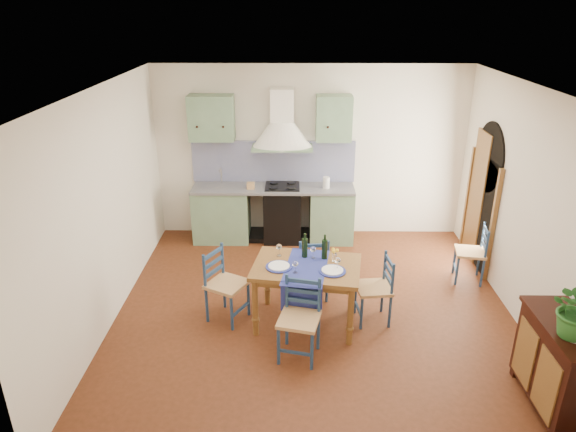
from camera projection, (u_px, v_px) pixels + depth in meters
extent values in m
plane|color=#421F0E|center=(314.00, 311.00, 6.57)|extent=(5.00, 5.00, 0.00)
cube|color=silver|center=(310.00, 153.00, 8.33)|extent=(5.00, 0.04, 2.80)
cube|color=gray|center=(222.00, 214.00, 8.43)|extent=(0.90, 0.60, 0.88)
cube|color=gray|center=(331.00, 214.00, 8.41)|extent=(0.70, 0.60, 0.88)
cube|color=black|center=(282.00, 214.00, 8.42)|extent=(0.60, 0.58, 0.88)
cube|color=gray|center=(273.00, 188.00, 8.25)|extent=(2.60, 0.64, 0.04)
cube|color=silver|center=(220.00, 188.00, 8.26)|extent=(0.45, 0.40, 0.03)
cylinder|color=silver|center=(221.00, 175.00, 8.36)|extent=(0.02, 0.02, 0.26)
cube|color=black|center=(282.00, 186.00, 8.24)|extent=(0.55, 0.48, 0.02)
cube|color=black|center=(274.00, 235.00, 8.63)|extent=(2.60, 0.50, 0.08)
cube|color=#0A1160|center=(273.00, 161.00, 8.36)|extent=(2.65, 0.05, 0.68)
cube|color=gray|center=(211.00, 118.00, 7.95)|extent=(0.70, 0.34, 0.70)
cube|color=gray|center=(334.00, 118.00, 7.93)|extent=(0.55, 0.34, 0.70)
cone|color=white|center=(282.00, 135.00, 7.97)|extent=(0.96, 0.96, 0.40)
cube|color=white|center=(282.00, 105.00, 7.88)|extent=(0.36, 0.30, 0.50)
cube|color=silver|center=(530.00, 211.00, 6.00)|extent=(0.04, 5.00, 2.80)
cube|color=black|center=(481.00, 211.00, 7.52)|extent=(0.03, 1.00, 1.65)
cylinder|color=black|center=(490.00, 157.00, 7.20)|extent=(0.03, 1.00, 1.00)
cube|color=brown|center=(493.00, 226.00, 7.02)|extent=(0.06, 0.06, 1.65)
cube|color=brown|center=(468.00, 198.00, 8.01)|extent=(0.06, 0.06, 1.65)
cube|color=brown|center=(477.00, 196.00, 7.66)|extent=(0.04, 0.55, 1.96)
cube|color=silver|center=(105.00, 210.00, 6.05)|extent=(0.04, 5.00, 2.80)
cube|color=white|center=(319.00, 89.00, 5.48)|extent=(5.00, 5.00, 0.01)
cube|color=brown|center=(307.00, 268.00, 6.05)|extent=(1.36, 1.02, 0.05)
cube|color=brown|center=(307.00, 272.00, 6.08)|extent=(1.22, 0.87, 0.08)
cylinder|color=brown|center=(255.00, 308.00, 5.98)|extent=(0.07, 0.07, 0.74)
cylinder|color=brown|center=(267.00, 279.00, 6.60)|extent=(0.07, 0.07, 0.74)
cylinder|color=brown|center=(350.00, 317.00, 5.81)|extent=(0.07, 0.07, 0.74)
cylinder|color=brown|center=(353.00, 286.00, 6.44)|extent=(0.07, 0.07, 0.74)
cube|color=navy|center=(306.00, 267.00, 5.99)|extent=(0.61, 1.00, 0.01)
cube|color=navy|center=(301.00, 298.00, 5.73)|extent=(0.47, 0.09, 0.38)
cylinder|color=navy|center=(279.00, 267.00, 5.99)|extent=(0.31, 0.31, 0.01)
cylinder|color=white|center=(279.00, 266.00, 5.99)|extent=(0.25, 0.25, 0.01)
cylinder|color=navy|center=(332.00, 271.00, 5.90)|extent=(0.31, 0.31, 0.01)
cylinder|color=white|center=(332.00, 270.00, 5.89)|extent=(0.25, 0.25, 0.01)
cylinder|color=black|center=(305.00, 246.00, 6.18)|extent=(0.07, 0.07, 0.32)
cylinder|color=black|center=(325.00, 247.00, 6.14)|extent=(0.07, 0.07, 0.32)
cylinder|color=white|center=(334.00, 257.00, 6.12)|extent=(0.05, 0.05, 0.10)
sphere|color=yellow|center=(335.00, 250.00, 6.08)|extent=(0.10, 0.10, 0.10)
cylinder|color=navy|center=(279.00, 346.00, 5.53)|extent=(0.04, 0.04, 0.47)
cylinder|color=navy|center=(287.00, 310.00, 5.77)|extent=(0.04, 0.04, 0.92)
cylinder|color=navy|center=(312.00, 351.00, 5.45)|extent=(0.04, 0.04, 0.47)
cylinder|color=navy|center=(319.00, 315.00, 5.69)|extent=(0.04, 0.04, 0.92)
cube|color=tan|center=(299.00, 320.00, 5.56)|extent=(0.52, 0.52, 0.04)
cube|color=navy|center=(303.00, 301.00, 5.67)|extent=(0.38, 0.11, 0.05)
cube|color=navy|center=(303.00, 291.00, 5.63)|extent=(0.38, 0.11, 0.05)
cube|color=navy|center=(303.00, 281.00, 5.58)|extent=(0.38, 0.11, 0.05)
cube|color=navy|center=(295.00, 353.00, 5.51)|extent=(0.36, 0.11, 0.03)
cylinder|color=navy|center=(323.00, 273.00, 7.03)|extent=(0.04, 0.04, 0.45)
cylinder|color=navy|center=(327.00, 272.00, 6.62)|extent=(0.04, 0.04, 0.89)
cylinder|color=navy|center=(298.00, 274.00, 7.01)|extent=(0.04, 0.04, 0.45)
cylinder|color=navy|center=(300.00, 273.00, 6.59)|extent=(0.04, 0.04, 0.89)
cube|color=tan|center=(312.00, 264.00, 6.76)|extent=(0.45, 0.45, 0.04)
cube|color=navy|center=(314.00, 262.00, 6.55)|extent=(0.38, 0.05, 0.04)
cube|color=navy|center=(314.00, 254.00, 6.50)|extent=(0.38, 0.05, 0.04)
cube|color=navy|center=(314.00, 246.00, 6.46)|extent=(0.38, 0.05, 0.04)
cube|color=navy|center=(310.00, 277.00, 7.04)|extent=(0.36, 0.06, 0.02)
cylinder|color=navy|center=(232.00, 313.00, 6.11)|extent=(0.04, 0.04, 0.47)
cylinder|color=navy|center=(206.00, 289.00, 6.19)|extent=(0.04, 0.04, 0.92)
cylinder|color=navy|center=(248.00, 299.00, 6.41)|extent=(0.04, 0.04, 0.47)
cylinder|color=navy|center=(223.00, 276.00, 6.49)|extent=(0.04, 0.04, 0.92)
cube|color=tan|center=(227.00, 284.00, 6.25)|extent=(0.58, 0.58, 0.04)
cube|color=navy|center=(214.00, 271.00, 6.28)|extent=(0.21, 0.36, 0.05)
cube|color=navy|center=(213.00, 262.00, 6.23)|extent=(0.21, 0.36, 0.05)
cube|color=navy|center=(213.00, 253.00, 6.19)|extent=(0.21, 0.36, 0.05)
cube|color=navy|center=(240.00, 309.00, 6.28)|extent=(0.20, 0.34, 0.03)
cylinder|color=navy|center=(355.00, 298.00, 6.46)|extent=(0.03, 0.03, 0.44)
cylinder|color=navy|center=(383.00, 282.00, 6.41)|extent=(0.03, 0.03, 0.87)
cylinder|color=navy|center=(361.00, 313.00, 6.14)|extent=(0.03, 0.03, 0.44)
cylinder|color=navy|center=(391.00, 297.00, 6.09)|extent=(0.03, 0.03, 0.87)
cube|color=tan|center=(373.00, 288.00, 6.22)|extent=(0.45, 0.45, 0.04)
cube|color=navy|center=(388.00, 279.00, 6.19)|extent=(0.06, 0.37, 0.04)
cube|color=navy|center=(389.00, 270.00, 6.14)|extent=(0.06, 0.37, 0.04)
cube|color=navy|center=(390.00, 262.00, 6.10)|extent=(0.06, 0.37, 0.04)
cube|color=navy|center=(358.00, 309.00, 6.32)|extent=(0.07, 0.35, 0.02)
cylinder|color=navy|center=(454.00, 260.00, 7.42)|extent=(0.03, 0.03, 0.43)
cylinder|color=navy|center=(481.00, 249.00, 7.28)|extent=(0.03, 0.03, 0.84)
cylinder|color=navy|center=(457.00, 271.00, 7.11)|extent=(0.03, 0.03, 0.43)
cylinder|color=navy|center=(484.00, 260.00, 6.98)|extent=(0.03, 0.03, 0.84)
cube|color=tan|center=(470.00, 252.00, 7.15)|extent=(0.45, 0.45, 0.04)
cube|color=navy|center=(484.00, 245.00, 7.08)|extent=(0.08, 0.35, 0.04)
cube|color=navy|center=(485.00, 238.00, 7.03)|extent=(0.08, 0.35, 0.04)
cube|color=navy|center=(486.00, 231.00, 6.99)|extent=(0.08, 0.35, 0.04)
cube|color=navy|center=(455.00, 268.00, 7.28)|extent=(0.09, 0.33, 0.02)
cube|color=black|center=(560.00, 365.00, 4.85)|extent=(0.45, 1.00, 0.82)
cube|color=black|center=(570.00, 328.00, 4.69)|extent=(0.50, 1.05, 0.04)
cube|color=brown|center=(546.00, 385.00, 4.66)|extent=(0.02, 0.38, 0.63)
cube|color=brown|center=(525.00, 353.00, 5.08)|extent=(0.02, 0.38, 0.63)
cube|color=black|center=(515.00, 372.00, 5.44)|extent=(0.08, 0.08, 0.08)
cube|color=black|center=(548.00, 372.00, 5.43)|extent=(0.08, 0.08, 0.08)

